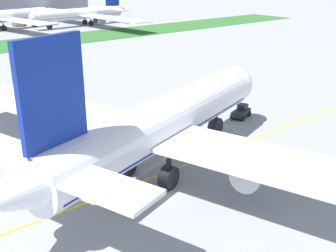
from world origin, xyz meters
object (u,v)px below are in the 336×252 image
(ground_crew_wingwalker_port, at_px, (296,163))
(parked_airliner_far_centre, at_px, (4,17))
(airliner_foreground, at_px, (159,125))
(pushback_tug, at_px, (241,112))
(parked_airliner_far_right, at_px, (83,14))

(ground_crew_wingwalker_port, bearing_deg, parked_airliner_far_centre, 83.55)
(airliner_foreground, bearing_deg, ground_crew_wingwalker_port, -37.39)
(ground_crew_wingwalker_port, bearing_deg, pushback_tug, 60.72)
(ground_crew_wingwalker_port, relative_size, parked_airliner_far_right, 0.02)
(ground_crew_wingwalker_port, xyz_separation_m, parked_airliner_far_right, (48.23, 141.56, 4.10))
(parked_airliner_far_centre, height_order, parked_airliner_far_right, parked_airliner_far_centre)
(parked_airliner_far_right, bearing_deg, ground_crew_wingwalker_port, -108.81)
(parked_airliner_far_centre, bearing_deg, airliner_foreground, -102.39)
(parked_airliner_far_centre, xyz_separation_m, parked_airliner_far_right, (31.27, -8.34, -0.19))
(ground_crew_wingwalker_port, height_order, parked_airliner_far_right, parked_airliner_far_right)
(parked_airliner_far_centre, bearing_deg, ground_crew_wingwalker_port, -96.45)
(pushback_tug, height_order, ground_crew_wingwalker_port, pushback_tug)
(pushback_tug, xyz_separation_m, parked_airliner_far_right, (38.39, 124.01, 4.12))
(parked_airliner_far_centre, bearing_deg, parked_airliner_far_right, -14.93)
(airliner_foreground, distance_m, parked_airliner_far_right, 144.99)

